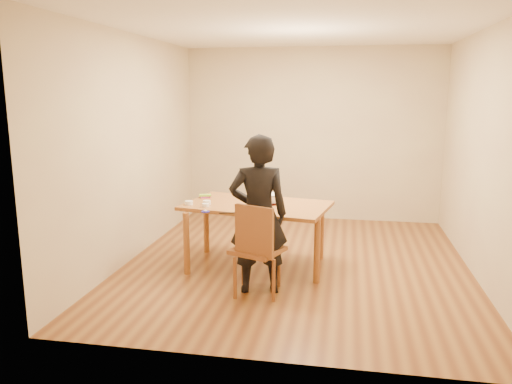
% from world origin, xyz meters
% --- Properties ---
extents(room_shell, '(4.00, 4.50, 2.70)m').
position_xyz_m(room_shell, '(0.00, 0.34, 1.35)').
color(room_shell, '#5E3217').
rests_on(room_shell, ground).
extents(dining_table, '(1.75, 1.22, 0.04)m').
position_xyz_m(dining_table, '(-0.45, -0.17, 0.73)').
color(dining_table, brown).
rests_on(dining_table, floor).
extents(dining_chair, '(0.58, 0.58, 0.04)m').
position_xyz_m(dining_chair, '(-0.30, -0.95, 0.45)').
color(dining_chair, brown).
rests_on(dining_chair, floor).
extents(cake_plate, '(0.29, 0.29, 0.02)m').
position_xyz_m(cake_plate, '(-0.31, -0.10, 0.76)').
color(cake_plate, red).
rests_on(cake_plate, dining_table).
extents(cake, '(0.24, 0.24, 0.08)m').
position_xyz_m(cake, '(-0.31, -0.10, 0.81)').
color(cake, white).
rests_on(cake, cake_plate).
extents(frosting_dome, '(0.24, 0.24, 0.03)m').
position_xyz_m(frosting_dome, '(-0.31, -0.10, 0.86)').
color(frosting_dome, white).
rests_on(frosting_dome, cake).
extents(frosting_tub, '(0.10, 0.10, 0.09)m').
position_xyz_m(frosting_tub, '(-0.53, -0.65, 0.79)').
color(frosting_tub, white).
rests_on(frosting_tub, dining_table).
extents(frosting_lid, '(0.09, 0.09, 0.01)m').
position_xyz_m(frosting_lid, '(-0.92, -0.66, 0.75)').
color(frosting_lid, '#1B1799').
rests_on(frosting_lid, dining_table).
extents(frosting_dollop, '(0.04, 0.04, 0.02)m').
position_xyz_m(frosting_dollop, '(-0.92, -0.66, 0.77)').
color(frosting_dollop, white).
rests_on(frosting_dollop, frosting_lid).
extents(ramekin_green, '(0.08, 0.08, 0.04)m').
position_xyz_m(ramekin_green, '(-0.99, -0.42, 0.77)').
color(ramekin_green, white).
rests_on(ramekin_green, dining_table).
extents(ramekin_yellow, '(0.09, 0.09, 0.04)m').
position_xyz_m(ramekin_yellow, '(-1.01, -0.29, 0.77)').
color(ramekin_yellow, white).
rests_on(ramekin_yellow, dining_table).
extents(ramekin_multi, '(0.09, 0.09, 0.04)m').
position_xyz_m(ramekin_multi, '(-1.20, -0.35, 0.77)').
color(ramekin_multi, white).
rests_on(ramekin_multi, dining_table).
extents(candy_box_pink, '(0.13, 0.10, 0.02)m').
position_xyz_m(candy_box_pink, '(-1.12, 0.05, 0.76)').
color(candy_box_pink, '#C22D77').
rests_on(candy_box_pink, dining_table).
extents(candy_box_green, '(0.16, 0.11, 0.02)m').
position_xyz_m(candy_box_green, '(-1.13, 0.06, 0.78)').
color(candy_box_green, green).
rests_on(candy_box_green, candy_box_pink).
extents(spatula, '(0.17, 0.06, 0.01)m').
position_xyz_m(spatula, '(-0.68, -0.68, 0.75)').
color(spatula, black).
rests_on(spatula, dining_table).
extents(person, '(0.66, 0.51, 1.62)m').
position_xyz_m(person, '(-0.30, -0.90, 0.81)').
color(person, black).
rests_on(person, floor).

